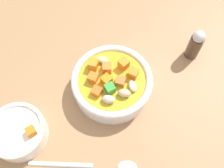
% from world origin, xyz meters
% --- Properties ---
extents(ground_plane, '(1.40, 1.40, 0.02)m').
position_xyz_m(ground_plane, '(0.00, 0.00, -0.01)').
color(ground_plane, '#9E754F').
extents(soup_bowl_main, '(0.16, 0.16, 0.06)m').
position_xyz_m(soup_bowl_main, '(-0.00, -0.00, 0.03)').
color(soup_bowl_main, white).
rests_on(soup_bowl_main, ground_plane).
extents(spoon, '(0.18, 0.10, 0.01)m').
position_xyz_m(spoon, '(-0.10, -0.12, 0.00)').
color(spoon, silver).
rests_on(spoon, ground_plane).
extents(side_bowl_small, '(0.10, 0.10, 0.05)m').
position_xyz_m(side_bowl_small, '(-0.19, -0.02, 0.02)').
color(side_bowl_small, white).
rests_on(side_bowl_small, ground_plane).
extents(pepper_shaker, '(0.03, 0.03, 0.08)m').
position_xyz_m(pepper_shaker, '(0.19, 0.01, 0.04)').
color(pepper_shaker, '#4C3828').
rests_on(pepper_shaker, ground_plane).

